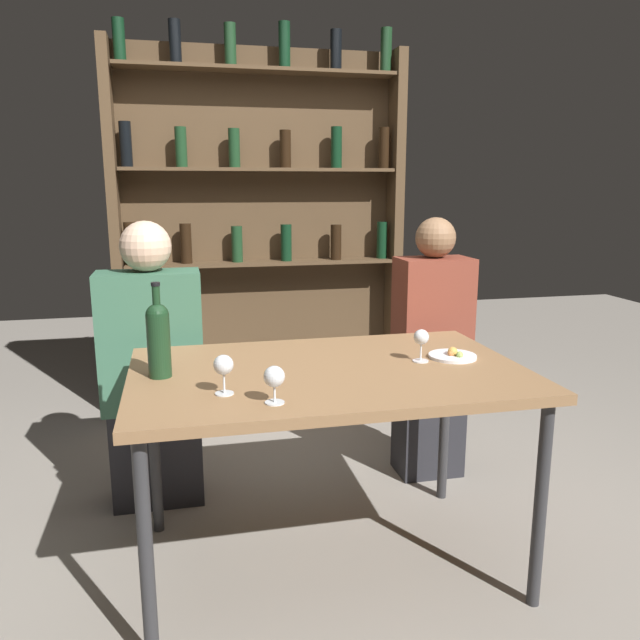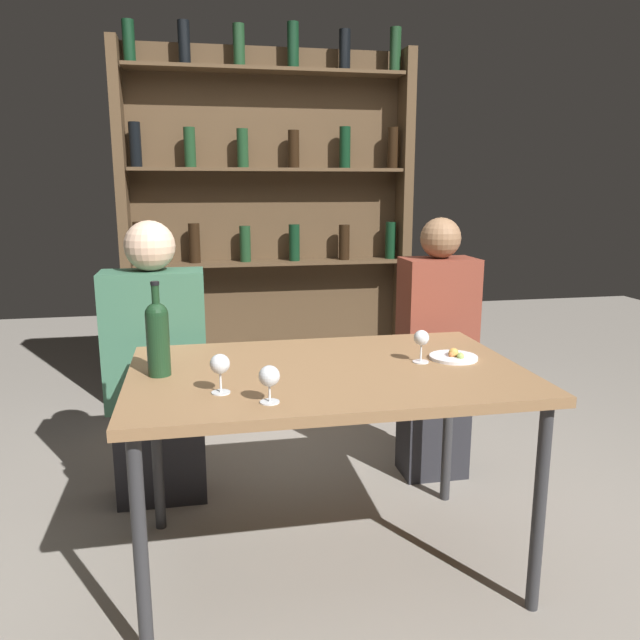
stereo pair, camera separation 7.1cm
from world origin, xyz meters
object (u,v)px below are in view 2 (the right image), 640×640
at_px(wine_glass_2, 421,340).
at_px(wine_glass_0, 220,366).
at_px(wine_glass_1, 269,377).
at_px(seated_person_right, 436,357).
at_px(food_plate_0, 454,356).
at_px(wine_bottle, 158,335).
at_px(seated_person_left, 157,373).

bearing_deg(wine_glass_2, wine_glass_0, -164.21).
distance_m(wine_glass_1, wine_glass_2, 0.68).
relative_size(wine_glass_0, seated_person_right, 0.10).
distance_m(food_plate_0, seated_person_right, 0.67).
relative_size(wine_glass_0, wine_glass_2, 1.04).
distance_m(wine_bottle, wine_glass_2, 0.94).
height_order(wine_glass_1, wine_glass_2, wine_glass_2).
xyz_separation_m(wine_glass_0, seated_person_right, (1.06, 0.85, -0.26)).
bearing_deg(food_plate_0, wine_glass_0, -165.36).
xyz_separation_m(wine_bottle, wine_glass_0, (0.20, -0.23, -0.05)).
xyz_separation_m(wine_bottle, seated_person_left, (-0.05, 0.62, -0.32)).
bearing_deg(seated_person_left, wine_glass_1, -67.75).
distance_m(wine_glass_1, seated_person_left, 1.08).
height_order(wine_bottle, wine_glass_0, wine_bottle).
xyz_separation_m(wine_glass_1, seated_person_right, (0.92, 0.97, -0.25)).
distance_m(wine_bottle, seated_person_left, 0.70).
bearing_deg(food_plate_0, wine_glass_2, -171.76).
distance_m(wine_glass_0, wine_glass_2, 0.77).
relative_size(wine_glass_1, seated_person_left, 0.09).
bearing_deg(wine_glass_1, seated_person_left, 112.25).
bearing_deg(wine_glass_1, seated_person_right, 46.53).
xyz_separation_m(wine_glass_2, food_plate_0, (0.14, 0.02, -0.08)).
bearing_deg(wine_glass_2, seated_person_right, 63.63).
relative_size(wine_bottle, wine_glass_2, 2.68).
bearing_deg(wine_bottle, seated_person_right, 26.14).
height_order(wine_glass_1, seated_person_left, seated_person_left).
bearing_deg(seated_person_right, wine_glass_1, -133.47).
bearing_deg(wine_bottle, wine_glass_2, -1.38).
relative_size(wine_bottle, wine_glass_1, 2.81).
distance_m(wine_glass_0, wine_glass_1, 0.18).
distance_m(wine_glass_1, food_plate_0, 0.82).
bearing_deg(wine_glass_0, seated_person_left, 106.66).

